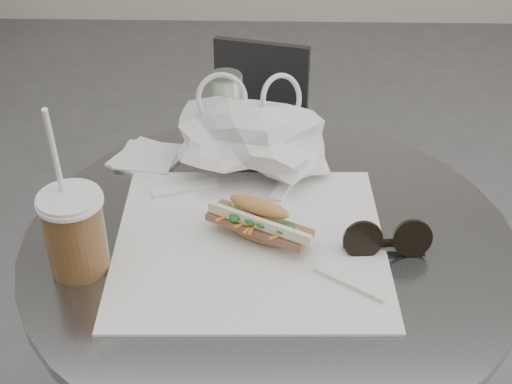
{
  "coord_description": "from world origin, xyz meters",
  "views": [
    {
      "loc": [
        0.0,
        -0.66,
        1.42
      ],
      "look_at": [
        -0.02,
        0.25,
        0.79
      ],
      "focal_mm": 50.0,
      "sensor_mm": 36.0,
      "label": 1
    }
  ],
  "objects_px": {
    "chair_far": "(249,176)",
    "sunglasses": "(387,241)",
    "banh_mi": "(259,221)",
    "iced_coffee": "(75,231)",
    "drink_can": "(226,104)",
    "cafe_table": "(268,359)"
  },
  "relations": [
    {
      "from": "banh_mi",
      "to": "iced_coffee",
      "type": "relative_size",
      "value": 0.78
    },
    {
      "from": "chair_far",
      "to": "drink_can",
      "type": "xyz_separation_m",
      "value": [
        -0.02,
        -0.52,
        0.51
      ]
    },
    {
      "from": "cafe_table",
      "to": "sunglasses",
      "type": "height_order",
      "value": "sunglasses"
    },
    {
      "from": "cafe_table",
      "to": "iced_coffee",
      "type": "relative_size",
      "value": 2.82
    },
    {
      "from": "banh_mi",
      "to": "sunglasses",
      "type": "bearing_deg",
      "value": 20.4
    },
    {
      "from": "banh_mi",
      "to": "cafe_table",
      "type": "bearing_deg",
      "value": 56.82
    },
    {
      "from": "iced_coffee",
      "to": "sunglasses",
      "type": "xyz_separation_m",
      "value": [
        0.45,
        0.04,
        -0.04
      ]
    },
    {
      "from": "cafe_table",
      "to": "chair_far",
      "type": "distance_m",
      "value": 0.87
    },
    {
      "from": "chair_far",
      "to": "sunglasses",
      "type": "distance_m",
      "value": 1.03
    },
    {
      "from": "banh_mi",
      "to": "sunglasses",
      "type": "distance_m",
      "value": 0.19
    },
    {
      "from": "chair_far",
      "to": "banh_mi",
      "type": "height_order",
      "value": "banh_mi"
    },
    {
      "from": "banh_mi",
      "to": "drink_can",
      "type": "bearing_deg",
      "value": 130.06
    },
    {
      "from": "iced_coffee",
      "to": "sunglasses",
      "type": "bearing_deg",
      "value": 5.43
    },
    {
      "from": "banh_mi",
      "to": "iced_coffee",
      "type": "height_order",
      "value": "iced_coffee"
    },
    {
      "from": "drink_can",
      "to": "cafe_table",
      "type": "bearing_deg",
      "value": -75.14
    },
    {
      "from": "chair_far",
      "to": "drink_can",
      "type": "relative_size",
      "value": 5.44
    },
    {
      "from": "chair_far",
      "to": "iced_coffee",
      "type": "height_order",
      "value": "iced_coffee"
    },
    {
      "from": "chair_far",
      "to": "sunglasses",
      "type": "relative_size",
      "value": 4.85
    },
    {
      "from": "chair_far",
      "to": "iced_coffee",
      "type": "xyz_separation_m",
      "value": [
        -0.21,
        -0.92,
        0.51
      ]
    },
    {
      "from": "cafe_table",
      "to": "iced_coffee",
      "type": "height_order",
      "value": "iced_coffee"
    },
    {
      "from": "cafe_table",
      "to": "drink_can",
      "type": "relative_size",
      "value": 6.36
    },
    {
      "from": "banh_mi",
      "to": "iced_coffee",
      "type": "bearing_deg",
      "value": -136.99
    }
  ]
}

